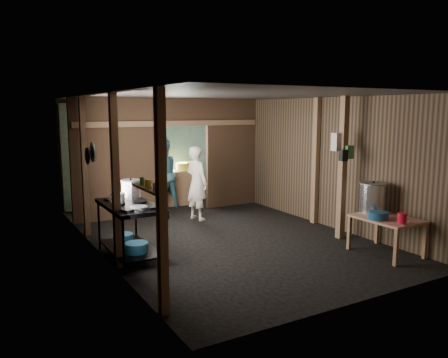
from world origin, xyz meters
TOP-DOWN VIEW (x-y plane):
  - floor at (0.00, 0.00)m, footprint 4.50×7.00m
  - ceiling at (0.00, 0.00)m, footprint 4.50×7.00m
  - wall_back at (0.00, 3.50)m, footprint 4.50×0.00m
  - wall_front at (0.00, -3.50)m, footprint 4.50×0.00m
  - wall_left at (-2.25, 0.00)m, footprint 0.00×7.00m
  - wall_right at (2.25, 0.00)m, footprint 0.00×7.00m
  - partition_left at (-1.32, 2.20)m, footprint 1.85×0.10m
  - partition_right at (1.57, 2.20)m, footprint 1.35×0.10m
  - partition_header at (0.25, 2.20)m, footprint 1.30×0.10m
  - turquoise_panel at (0.00, 3.44)m, footprint 4.40×0.06m
  - back_counter at (0.30, 2.95)m, footprint 1.20×0.50m
  - wall_clock at (0.25, 3.40)m, footprint 0.20×0.03m
  - post_left_a at (-2.18, -2.60)m, footprint 0.10×0.12m
  - post_left_b at (-2.18, -0.80)m, footprint 0.10×0.12m
  - post_left_c at (-2.18, 1.20)m, footprint 0.10×0.12m
  - post_right at (2.18, -0.20)m, footprint 0.10×0.12m
  - post_free at (1.85, -1.30)m, footprint 0.12×0.12m
  - cross_beam at (0.00, 2.15)m, footprint 4.40×0.12m
  - pan_lid_big at (-2.21, 0.40)m, footprint 0.03×0.34m
  - pan_lid_small at (-2.21, 0.80)m, footprint 0.03×0.30m
  - wall_shelf at (-2.15, -2.10)m, footprint 0.14×0.80m
  - jar_white at (-2.15, -2.35)m, footprint 0.07×0.07m
  - jar_yellow at (-2.15, -2.10)m, footprint 0.08×0.08m
  - jar_green at (-2.15, -1.88)m, footprint 0.06×0.06m
  - bag_white at (1.80, -1.22)m, footprint 0.22×0.15m
  - bag_green at (1.92, -1.36)m, footprint 0.16×0.12m
  - bag_black at (1.78, -1.38)m, footprint 0.14×0.10m
  - gas_range at (-1.88, -0.48)m, footprint 0.77×1.50m
  - prep_table at (1.83, -2.37)m, footprint 0.75×1.04m
  - stove_pot_large at (-1.71, -0.04)m, footprint 0.44×0.44m
  - stove_pot_med at (-2.05, -0.44)m, footprint 0.29×0.29m
  - frying_pan at (-1.88, -0.91)m, footprint 0.41×0.55m
  - blue_tub_front at (-1.88, -0.76)m, footprint 0.37×0.37m
  - blue_tub_back at (-1.88, -0.09)m, footprint 0.32×0.32m
  - stock_pot at (1.91, -1.98)m, footprint 0.46×0.46m
  - wash_basin at (1.62, -2.36)m, footprint 0.33×0.33m
  - pink_bucket at (1.72, -2.74)m, footprint 0.16×0.16m
  - knife at (1.76, -2.80)m, footprint 0.29×0.15m
  - yellow_tub at (0.61, 2.95)m, footprint 0.34×0.34m
  - red_cup at (0.10, 2.95)m, footprint 0.13×0.13m
  - cook at (0.17, 1.28)m, footprint 0.52×0.66m
  - worker_back at (-0.04, 2.68)m, footprint 0.91×0.76m

SIDE VIEW (x-z plane):
  - floor at x=0.00m, z-range 0.00..0.00m
  - blue_tub_back at x=-1.88m, z-range 0.17..0.30m
  - blue_tub_front at x=-1.88m, z-range 0.17..0.32m
  - prep_table at x=1.83m, z-range 0.00..0.61m
  - back_counter at x=0.30m, z-range 0.00..0.85m
  - gas_range at x=-1.88m, z-range 0.00..0.88m
  - knife at x=1.76m, z-range 0.61..0.62m
  - wash_basin at x=1.62m, z-range 0.61..0.73m
  - pink_bucket at x=1.72m, z-range 0.61..0.78m
  - cook at x=0.17m, z-range 0.00..1.59m
  - worker_back at x=-0.04m, z-range 0.00..1.68m
  - stock_pot at x=1.91m, z-range 0.59..1.13m
  - frying_pan at x=-1.88m, z-range 0.87..0.94m
  - red_cup at x=0.10m, z-range 0.85..1.00m
  - yellow_tub at x=0.61m, z-range 0.85..1.04m
  - stove_pot_med at x=-2.05m, z-range 0.86..1.07m
  - stove_pot_large at x=-1.71m, z-range 0.86..1.20m
  - turquoise_panel at x=0.00m, z-range 0.00..2.50m
  - wall_back at x=0.00m, z-range 0.00..2.60m
  - wall_front at x=0.00m, z-range 0.00..2.60m
  - wall_left at x=-2.25m, z-range 0.00..2.60m
  - wall_right at x=2.25m, z-range 0.00..2.60m
  - partition_left at x=-1.32m, z-range 0.00..2.60m
  - partition_right at x=1.57m, z-range 0.00..2.60m
  - post_left_a at x=-2.18m, z-range 0.00..2.60m
  - post_left_b at x=-2.18m, z-range 0.00..2.60m
  - post_left_c at x=-2.18m, z-range 0.00..2.60m
  - post_right at x=2.18m, z-range 0.00..2.60m
  - post_free at x=1.85m, z-range 0.00..2.60m
  - wall_shelf at x=-2.15m, z-range 1.39..1.41m
  - jar_white at x=-2.15m, z-range 1.42..1.52m
  - jar_yellow at x=-2.15m, z-range 1.42..1.52m
  - jar_green at x=-2.15m, z-range 1.42..1.52m
  - pan_lid_small at x=-2.21m, z-range 1.40..1.70m
  - bag_black at x=1.78m, z-range 1.45..1.65m
  - bag_green at x=1.92m, z-range 1.48..1.72m
  - pan_lid_big at x=-2.21m, z-range 1.48..1.82m
  - bag_white at x=1.80m, z-range 1.62..1.94m
  - wall_clock at x=0.25m, z-range 1.80..2.00m
  - cross_beam at x=0.00m, z-range 1.99..2.11m
  - partition_header at x=0.25m, z-range 2.00..2.60m
  - ceiling at x=0.00m, z-range 2.60..2.60m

